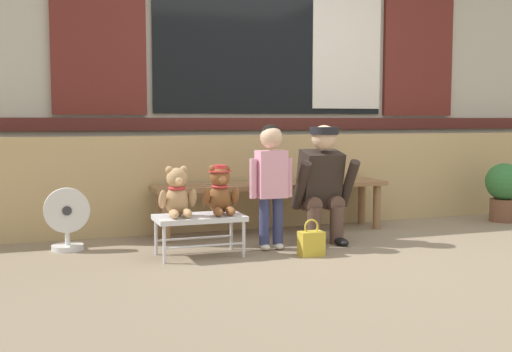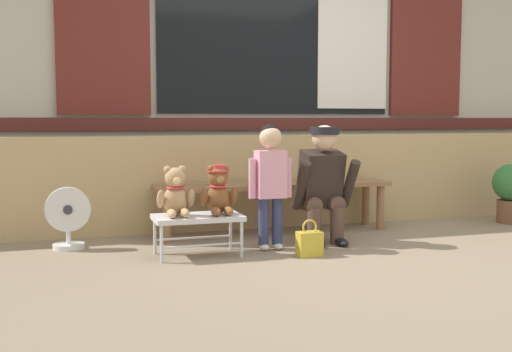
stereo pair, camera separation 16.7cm
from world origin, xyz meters
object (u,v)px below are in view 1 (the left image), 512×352
Objects in this scene: teddy_bear_plain at (177,194)px; floor_fan at (67,219)px; small_display_bench at (199,220)px; handbag_on_ground at (311,243)px; wooden_bench_long at (272,191)px; teddy_bear_with_hat at (220,191)px; adult_crouching at (322,183)px; child_standing at (271,173)px; potted_plant at (504,189)px.

floor_fan is (-0.74, 0.53, -0.23)m from teddy_bear_plain.
small_display_bench is 0.25m from teddy_bear_plain.
handbag_on_ground is (0.77, -0.27, -0.17)m from small_display_bench.
wooden_bench_long is 1.23m from teddy_bear_plain.
teddy_bear_with_hat is at bearing -133.90° from wooden_bench_long.
wooden_bench_long is 4.37× the size of floor_fan.
small_display_bench is 1.10m from adult_crouching.
child_standing is at bearing -18.20° from floor_fan.
floor_fan is at bearing -174.17° from wooden_bench_long.
potted_plant is (2.13, 0.35, -0.16)m from adult_crouching.
adult_crouching is 1.98× the size of floor_fan.
wooden_bench_long is 7.72× the size of handbag_on_ground.
small_display_bench is at bearing -139.83° from wooden_bench_long.
adult_crouching reaches higher than floor_fan.
child_standing reaches higher than handbag_on_ground.
teddy_bear_with_hat is at bearing -169.82° from adult_crouching.
potted_plant is (2.42, 0.78, 0.23)m from handbag_on_ground.
small_display_bench is 1.04m from floor_fan.
child_standing reaches higher than teddy_bear_with_hat.
adult_crouching is (0.22, -0.55, 0.11)m from wooden_bench_long.
teddy_bear_with_hat is 0.38× the size of child_standing.
floor_fan is (-1.06, 0.53, -0.23)m from teddy_bear_with_hat.
teddy_bear_plain reaches higher than potted_plant.
small_display_bench is at bearing -30.80° from floor_fan.
floor_fan is at bearing 144.10° from teddy_bear_plain.
small_display_bench is (-0.84, -0.71, -0.11)m from wooden_bench_long.
teddy_bear_plain is 1.04m from handbag_on_ground.
wooden_bench_long is at bearing 175.25° from potted_plant.
child_standing is (-0.26, -0.66, 0.22)m from wooden_bench_long.
handbag_on_ground is (0.61, -0.27, -0.38)m from teddy_bear_with_hat.
teddy_bear_with_hat reaches higher than wooden_bench_long.
handbag_on_ground is at bearing -23.84° from teddy_bear_with_hat.
potted_plant is at bearing -0.25° from floor_fan.
child_standing is 1.68× the size of potted_plant.
wooden_bench_long is at bearing 68.22° from child_standing.
teddy_bear_with_hat reaches higher than small_display_bench.
wooden_bench_long is 3.68× the size of potted_plant.
child_standing is (0.58, 0.05, 0.33)m from small_display_bench.
floor_fan reaches higher than small_display_bench.
child_standing is at bearing -166.68° from adult_crouching.
floor_fan is at bearing 161.80° from child_standing.
teddy_bear_plain reaches higher than wooden_bench_long.
wooden_bench_long is at bearing 112.15° from adult_crouching.
adult_crouching is 2.16m from potted_plant.
wooden_bench_long is at bearing 35.30° from teddy_bear_plain.
potted_plant reaches higher than wooden_bench_long.
child_standing is 2.00× the size of floor_fan.
teddy_bear_plain is 3.39m from potted_plant.
wooden_bench_long is 1.02m from handbag_on_ground.
child_standing is at bearing 6.45° from teddy_bear_with_hat.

